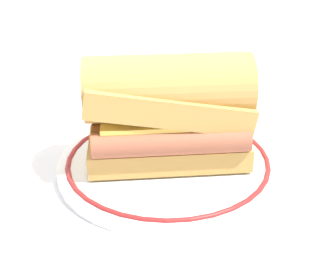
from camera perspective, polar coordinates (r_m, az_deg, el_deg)
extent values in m
plane|color=silver|center=(0.54, 4.35, -5.35)|extent=(1.50, 1.50, 0.00)
cylinder|color=white|center=(0.55, 0.00, -3.59)|extent=(0.26, 0.26, 0.01)
torus|color=maroon|center=(0.55, 0.00, -3.05)|extent=(0.24, 0.24, 0.01)
cube|color=#BE9047|center=(0.54, 0.00, -1.60)|extent=(0.20, 0.13, 0.03)
cylinder|color=#95513A|center=(0.50, 0.39, -0.96)|extent=(0.17, 0.07, 0.03)
cylinder|color=brown|center=(0.52, 0.13, 0.30)|extent=(0.17, 0.07, 0.03)
cylinder|color=brown|center=(0.54, -0.12, 1.46)|extent=(0.17, 0.07, 0.03)
cylinder|color=brown|center=(0.56, -0.35, 2.54)|extent=(0.17, 0.07, 0.03)
cube|color=#EFC64C|center=(0.52, 0.00, 2.44)|extent=(0.16, 0.12, 0.01)
cube|color=#B78D47|center=(0.51, 0.00, 4.21)|extent=(0.20, 0.13, 0.06)
cylinder|color=tan|center=(0.51, 0.00, 5.76)|extent=(0.19, 0.12, 0.07)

